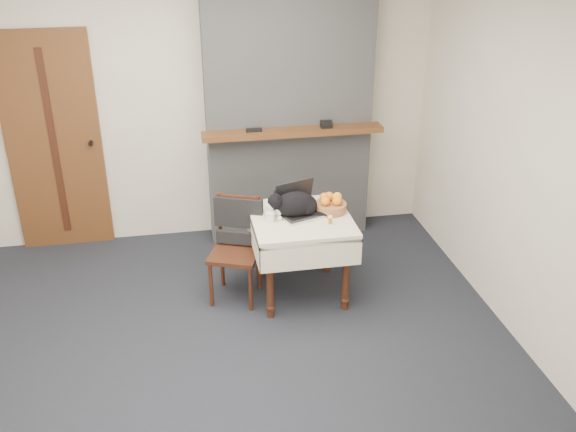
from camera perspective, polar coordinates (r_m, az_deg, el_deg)
name	(u,v)px	position (r m, az deg, el deg)	size (l,w,h in m)	color
ground	(211,356)	(4.73, -6.82, -12.30)	(4.50, 4.50, 0.00)	black
room_shell	(192,98)	(4.35, -8.51, 10.29)	(4.52, 4.01, 2.61)	beige
door	(54,144)	(6.11, -20.07, 6.07)	(0.82, 0.10, 2.00)	brown
chimney	(288,103)	(5.89, 0.03, 10.00)	(1.62, 0.48, 2.60)	gray
side_table	(301,230)	(5.10, 1.16, -1.22)	(0.78, 0.78, 0.70)	#39170F
laptop	(299,206)	(5.09, 0.96, 0.89)	(0.42, 0.39, 0.25)	#B7B7BC
cat	(296,204)	(5.02, 0.71, 1.03)	(0.49, 0.22, 0.23)	black
cream_jar	(270,217)	(4.96, -1.61, -0.11)	(0.07, 0.07, 0.08)	white
pill_bottle	(330,220)	(4.94, 3.77, -0.33)	(0.03, 0.03, 0.07)	#AD6815
fruit_basket	(330,205)	(5.13, 3.79, 1.02)	(0.26, 0.26, 0.15)	#95653C
desk_clutter	(325,210)	(5.16, 3.33, 0.52)	(0.15, 0.02, 0.01)	black
chair	(237,233)	(5.15, -4.54, -1.56)	(0.49, 0.49, 0.85)	#39170F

